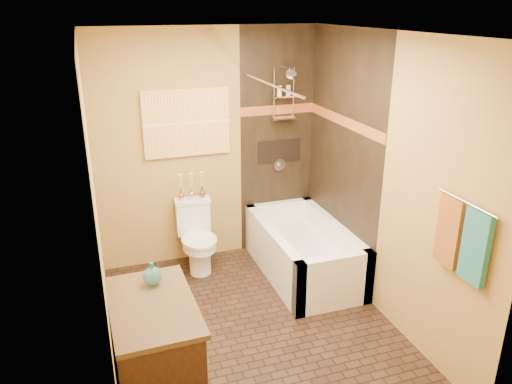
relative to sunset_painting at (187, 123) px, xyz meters
name	(u,v)px	position (x,y,z in m)	size (l,w,h in m)	color
floor	(254,328)	(0.23, -1.48, -1.55)	(3.00, 3.00, 0.00)	black
wall_left	(97,216)	(-0.97, -1.48, -0.30)	(0.02, 3.00, 2.50)	#AE8D43
wall_right	(384,181)	(1.43, -1.48, -0.30)	(0.02, 3.00, 2.50)	#AE8D43
wall_back	(209,148)	(0.23, 0.02, -0.30)	(2.40, 0.02, 2.50)	#AE8D43
wall_front	(343,294)	(0.23, -2.98, -0.30)	(2.40, 0.02, 2.50)	#AE8D43
ceiling	(253,33)	(0.23, -1.48, 0.95)	(3.00, 3.00, 0.00)	silver
alcove_tile_back	(277,143)	(1.00, 0.01, -0.30)	(0.85, 0.01, 2.50)	black
alcove_tile_right	(342,157)	(1.42, -0.73, -0.30)	(0.01, 1.50, 2.50)	black
mosaic_band_back	(278,110)	(1.00, 0.00, 0.07)	(0.85, 0.01, 0.10)	maroon
mosaic_band_right	(343,121)	(1.41, -0.73, 0.07)	(0.01, 1.50, 0.10)	maroon
alcove_niche	(279,151)	(1.03, 0.01, -0.40)	(0.50, 0.01, 0.25)	black
shower_fixtures	(284,107)	(1.03, -0.10, 0.12)	(0.24, 0.33, 1.16)	silver
curtain_rod	(269,84)	(0.63, -0.73, 0.47)	(0.03, 0.03, 1.55)	silver
towel_bar	(467,203)	(1.38, -2.53, -0.10)	(0.02, 0.02, 0.55)	silver
towel_teal	(476,247)	(1.39, -2.66, -0.37)	(0.05, 0.22, 0.52)	#227165
towel_rust	(450,231)	(1.39, -2.40, -0.37)	(0.05, 0.22, 0.52)	brown
sunset_painting	(187,123)	(0.00, 0.00, 0.00)	(0.90, 0.04, 0.70)	gold
vanity_mirror	(98,215)	(-0.96, -2.06, -0.05)	(0.01, 1.00, 0.90)	white
bathtub	(303,254)	(1.03, -0.73, -1.33)	(0.80, 1.50, 0.55)	white
toilet	(197,236)	(0.00, -0.25, -1.17)	(0.39, 0.57, 0.74)	white
vanity	(155,354)	(-0.70, -2.06, -1.14)	(0.58, 0.93, 0.81)	black
teal_bottle	(152,274)	(-0.65, -1.82, -0.65)	(0.14, 0.14, 0.22)	#236A62
bud_vases	(191,185)	(0.00, -0.09, -0.65)	(0.29, 0.06, 0.28)	gold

